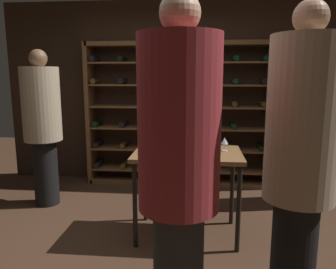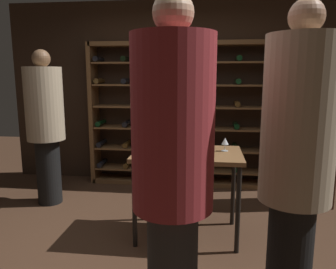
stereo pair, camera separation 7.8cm
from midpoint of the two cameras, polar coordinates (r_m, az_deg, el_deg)
ground_plane at (r=3.20m, az=-4.81°, el=-19.52°), size 10.32×10.32×0.00m
back_wall at (r=4.93m, az=-0.58°, el=7.15°), size 4.85×0.10×2.64m
wine_rack at (r=4.73m, az=1.24°, el=3.31°), size 2.63×0.32×2.05m
tasting_table at (r=3.21m, az=2.71°, el=-4.75°), size 1.04×0.68×0.86m
person_bystander_dark_jacket at (r=1.79m, az=0.67°, el=-5.26°), size 0.45×0.45×2.01m
person_bystander_red_print at (r=2.04m, az=20.96°, el=-4.03°), size 0.41×0.41×1.99m
person_guest_blue_shirt at (r=4.24m, az=-21.46°, el=2.11°), size 0.45×0.45×1.89m
display_cabinet at (r=4.41m, az=23.12°, el=-1.80°), size 0.44×0.36×1.46m
wine_bottle_gold_foil at (r=3.26m, az=5.69°, el=-0.60°), size 0.08×0.08×0.34m
wine_bottle_red_label at (r=3.20m, az=3.97°, el=-0.42°), size 0.07×0.07×0.38m
wine_glass_stemmed_center at (r=3.26m, az=9.11°, el=-1.21°), size 0.07×0.07×0.13m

